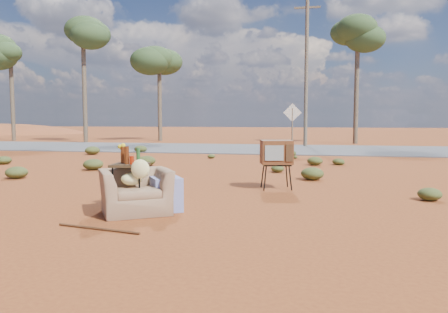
# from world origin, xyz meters

# --- Properties ---
(ground) EXTENTS (140.00, 140.00, 0.00)m
(ground) POSITION_xyz_m (0.00, 0.00, 0.00)
(ground) COLOR brown
(ground) RESTS_ON ground
(highway) EXTENTS (140.00, 7.00, 0.04)m
(highway) POSITION_xyz_m (0.00, 15.00, 0.02)
(highway) COLOR #565659
(highway) RESTS_ON ground
(dirt_mound) EXTENTS (26.00, 18.00, 2.00)m
(dirt_mound) POSITION_xyz_m (-30.00, 34.00, 0.00)
(dirt_mound) COLOR #954224
(dirt_mound) RESTS_ON ground
(armchair) EXTENTS (1.43, 1.38, 0.97)m
(armchair) POSITION_xyz_m (-0.47, -0.24, 0.45)
(armchair) COLOR #876449
(armchair) RESTS_ON ground
(tv_unit) EXTENTS (0.77, 0.67, 1.08)m
(tv_unit) POSITION_xyz_m (1.54, 2.60, 0.80)
(tv_unit) COLOR black
(tv_unit) RESTS_ON ground
(side_table) EXTENTS (0.61, 0.61, 1.11)m
(side_table) POSITION_xyz_m (-0.73, -0.14, 0.82)
(side_table) COLOR #3A2815
(side_table) RESTS_ON ground
(rusty_bar) EXTENTS (1.34, 0.30, 0.04)m
(rusty_bar) POSITION_xyz_m (-0.63, -1.46, 0.02)
(rusty_bar) COLOR #532D16
(rusty_bar) RESTS_ON ground
(road_sign) EXTENTS (0.78, 0.06, 2.19)m
(road_sign) POSITION_xyz_m (1.50, 12.00, 1.50)
(road_sign) COLOR brown
(road_sign) RESTS_ON ground
(eucalyptus_far_left) EXTENTS (3.20, 3.20, 7.10)m
(eucalyptus_far_left) POSITION_xyz_m (-18.00, 20.00, 5.94)
(eucalyptus_far_left) COLOR brown
(eucalyptus_far_left) RESTS_ON ground
(eucalyptus_left) EXTENTS (3.20, 3.20, 8.10)m
(eucalyptus_left) POSITION_xyz_m (-12.00, 19.00, 6.92)
(eucalyptus_left) COLOR brown
(eucalyptus_left) RESTS_ON ground
(eucalyptus_near_left) EXTENTS (3.20, 3.20, 6.60)m
(eucalyptus_near_left) POSITION_xyz_m (-8.00, 22.00, 5.45)
(eucalyptus_near_left) COLOR brown
(eucalyptus_near_left) RESTS_ON ground
(eucalyptus_center) EXTENTS (3.20, 3.20, 7.60)m
(eucalyptus_center) POSITION_xyz_m (5.00, 21.00, 6.43)
(eucalyptus_center) COLOR brown
(eucalyptus_center) RESTS_ON ground
(utility_pole_center) EXTENTS (1.40, 0.20, 8.00)m
(utility_pole_center) POSITION_xyz_m (2.00, 17.50, 4.15)
(utility_pole_center) COLOR brown
(utility_pole_center) RESTS_ON ground
(scrub_patch) EXTENTS (17.49, 8.07, 0.33)m
(scrub_patch) POSITION_xyz_m (-0.82, 4.41, 0.14)
(scrub_patch) COLOR #4A5224
(scrub_patch) RESTS_ON ground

